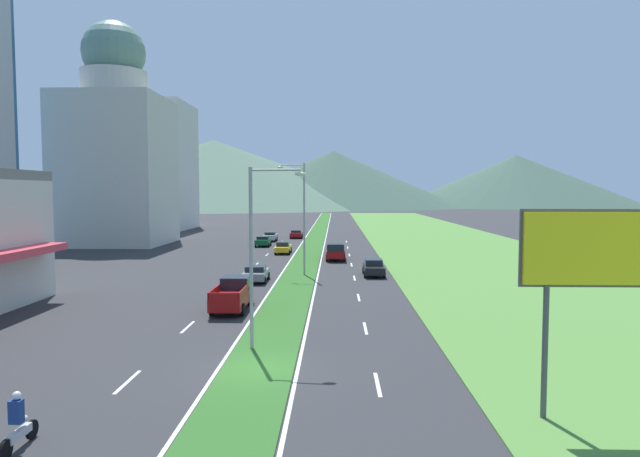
{
  "coord_description": "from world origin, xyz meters",
  "views": [
    {
      "loc": [
        3.39,
        -23.45,
        7.75
      ],
      "look_at": [
        1.47,
        44.41,
        3.25
      ],
      "focal_mm": 30.85,
      "sensor_mm": 36.0,
      "label": 1
    }
  ],
  "objects_px": {
    "street_lamp_near": "(257,245)",
    "car_5": "(296,234)",
    "car_6": "(263,241)",
    "pickup_truck_0": "(336,252)",
    "pickup_truck_1": "(233,295)",
    "car_3": "(336,248)",
    "car_2": "(256,273)",
    "billboard_roadside": "(608,259)",
    "street_lamp_mid": "(302,212)",
    "car_1": "(270,236)",
    "car_4": "(374,267)",
    "car_0": "(283,247)",
    "motorcycle_rider": "(18,425)"
  },
  "relations": [
    {
      "from": "street_lamp_near",
      "to": "car_5",
      "type": "xyz_separation_m",
      "value": [
        -2.8,
        65.75,
        -4.44
      ]
    },
    {
      "from": "street_lamp_mid",
      "to": "car_2",
      "type": "relative_size",
      "value": 2.5
    },
    {
      "from": "car_0",
      "to": "pickup_truck_1",
      "type": "xyz_separation_m",
      "value": [
        -0.16,
        -33.34,
        0.23
      ]
    },
    {
      "from": "street_lamp_near",
      "to": "car_5",
      "type": "distance_m",
      "value": 65.96
    },
    {
      "from": "street_lamp_near",
      "to": "car_5",
      "type": "relative_size",
      "value": 2.09
    },
    {
      "from": "car_3",
      "to": "pickup_truck_1",
      "type": "relative_size",
      "value": 0.83
    },
    {
      "from": "car_2",
      "to": "car_3",
      "type": "xyz_separation_m",
      "value": [
        7.01,
        22.1,
        -0.01
      ]
    },
    {
      "from": "car_5",
      "to": "motorcycle_rider",
      "type": "bearing_deg",
      "value": 177.82
    },
    {
      "from": "street_lamp_near",
      "to": "car_1",
      "type": "distance_m",
      "value": 60.2
    },
    {
      "from": "car_0",
      "to": "car_2",
      "type": "height_order",
      "value": "car_0"
    },
    {
      "from": "car_1",
      "to": "car_2",
      "type": "relative_size",
      "value": 1.05
    },
    {
      "from": "billboard_roadside",
      "to": "car_4",
      "type": "bearing_deg",
      "value": 99.7
    },
    {
      "from": "street_lamp_mid",
      "to": "pickup_truck_1",
      "type": "xyz_separation_m",
      "value": [
        -3.65,
        -14.91,
        -4.9
      ]
    },
    {
      "from": "car_1",
      "to": "car_3",
      "type": "xyz_separation_m",
      "value": [
        10.43,
        -17.16,
        -0.04
      ]
    },
    {
      "from": "pickup_truck_0",
      "to": "motorcycle_rider",
      "type": "relative_size",
      "value": 2.7
    },
    {
      "from": "billboard_roadside",
      "to": "pickup_truck_1",
      "type": "bearing_deg",
      "value": 132.48
    },
    {
      "from": "billboard_roadside",
      "to": "car_5",
      "type": "distance_m",
      "value": 75.63
    },
    {
      "from": "street_lamp_near",
      "to": "street_lamp_mid",
      "type": "xyz_separation_m",
      "value": [
        0.68,
        24.16,
        0.72
      ]
    },
    {
      "from": "car_0",
      "to": "car_2",
      "type": "bearing_deg",
      "value": 179.36
    },
    {
      "from": "motorcycle_rider",
      "to": "billboard_roadside",
      "type": "bearing_deg",
      "value": -81.9
    },
    {
      "from": "pickup_truck_0",
      "to": "street_lamp_mid",
      "type": "bearing_deg",
      "value": -15.15
    },
    {
      "from": "street_lamp_mid",
      "to": "car_1",
      "type": "xyz_separation_m",
      "value": [
        -7.16,
        35.54,
        -5.12
      ]
    },
    {
      "from": "street_lamp_mid",
      "to": "car_1",
      "type": "bearing_deg",
      "value": 101.4
    },
    {
      "from": "billboard_roadside",
      "to": "pickup_truck_1",
      "type": "distance_m",
      "value": 23.92
    },
    {
      "from": "street_lamp_near",
      "to": "pickup_truck_1",
      "type": "height_order",
      "value": "street_lamp_near"
    },
    {
      "from": "car_5",
      "to": "car_6",
      "type": "height_order",
      "value": "car_6"
    },
    {
      "from": "street_lamp_mid",
      "to": "car_3",
      "type": "bearing_deg",
      "value": 79.93
    },
    {
      "from": "street_lamp_mid",
      "to": "pickup_truck_0",
      "type": "xyz_separation_m",
      "value": [
        3.14,
        11.6,
        -4.9
      ]
    },
    {
      "from": "car_3",
      "to": "car_4",
      "type": "distance_m",
      "value": 18.62
    },
    {
      "from": "car_0",
      "to": "car_1",
      "type": "relative_size",
      "value": 1.07
    },
    {
      "from": "pickup_truck_0",
      "to": "street_lamp_near",
      "type": "bearing_deg",
      "value": -6.1
    },
    {
      "from": "car_5",
      "to": "pickup_truck_1",
      "type": "height_order",
      "value": "pickup_truck_1"
    },
    {
      "from": "street_lamp_mid",
      "to": "car_3",
      "type": "relative_size",
      "value": 2.34
    },
    {
      "from": "pickup_truck_0",
      "to": "car_2",
      "type": "bearing_deg",
      "value": -24.19
    },
    {
      "from": "street_lamp_near",
      "to": "car_6",
      "type": "xyz_separation_m",
      "value": [
        -6.55,
        51.52,
        -4.4
      ]
    },
    {
      "from": "billboard_roadside",
      "to": "pickup_truck_1",
      "type": "xyz_separation_m",
      "value": [
        -15.86,
        17.32,
        -4.54
      ]
    },
    {
      "from": "car_1",
      "to": "pickup_truck_0",
      "type": "distance_m",
      "value": 26.06
    },
    {
      "from": "car_4",
      "to": "car_2",
      "type": "bearing_deg",
      "value": -70.02
    },
    {
      "from": "car_1",
      "to": "car_3",
      "type": "height_order",
      "value": "car_1"
    },
    {
      "from": "car_1",
      "to": "pickup_truck_0",
      "type": "relative_size",
      "value": 0.81
    },
    {
      "from": "pickup_truck_0",
      "to": "pickup_truck_1",
      "type": "bearing_deg",
      "value": -14.37
    },
    {
      "from": "car_5",
      "to": "motorcycle_rider",
      "type": "height_order",
      "value": "motorcycle_rider"
    },
    {
      "from": "street_lamp_near",
      "to": "billboard_roadside",
      "type": "bearing_deg",
      "value": -32.07
    },
    {
      "from": "car_3",
      "to": "car_4",
      "type": "bearing_deg",
      "value": 10.58
    },
    {
      "from": "street_lamp_near",
      "to": "car_4",
      "type": "distance_m",
      "value": 25.69
    },
    {
      "from": "car_3",
      "to": "car_5",
      "type": "height_order",
      "value": "car_3"
    },
    {
      "from": "car_0",
      "to": "pickup_truck_1",
      "type": "relative_size",
      "value": 0.87
    },
    {
      "from": "billboard_roadside",
      "to": "pickup_truck_0",
      "type": "distance_m",
      "value": 44.99
    },
    {
      "from": "car_0",
      "to": "car_5",
      "type": "bearing_deg",
      "value": -0.03
    },
    {
      "from": "car_6",
      "to": "pickup_truck_1",
      "type": "height_order",
      "value": "pickup_truck_1"
    }
  ]
}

